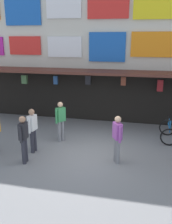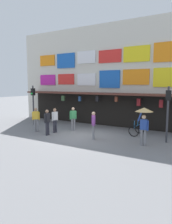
{
  "view_description": "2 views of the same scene",
  "coord_description": "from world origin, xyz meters",
  "px_view_note": "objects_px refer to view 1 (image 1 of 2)",
  "views": [
    {
      "loc": [
        1.67,
        -8.11,
        4.16
      ],
      "look_at": [
        -0.32,
        0.77,
        1.4
      ],
      "focal_mm": 39.7,
      "sensor_mm": 36.0,
      "label": 1
    },
    {
      "loc": [
        7.36,
        -11.62,
        3.32
      ],
      "look_at": [
        0.18,
        0.14,
        1.55
      ],
      "focal_mm": 34.82,
      "sensor_mm": 36.0,
      "label": 2
    }
  ],
  "objects_px": {
    "pedestrian_in_red": "(117,137)",
    "pedestrian_in_purple": "(61,119)",
    "pedestrian_in_black": "(33,128)",
    "bicycle_parked": "(168,131)",
    "pedestrian_in_yellow": "(24,137)"
  },
  "relations": [
    {
      "from": "pedestrian_in_purple",
      "to": "pedestrian_in_red",
      "type": "distance_m",
      "value": 2.79
    },
    {
      "from": "bicycle_parked",
      "to": "pedestrian_in_purple",
      "type": "distance_m",
      "value": 4.51
    },
    {
      "from": "bicycle_parked",
      "to": "pedestrian_in_black",
      "type": "xyz_separation_m",
      "value": [
        -5.05,
        -2.23,
        0.55
      ]
    },
    {
      "from": "pedestrian_in_yellow",
      "to": "bicycle_parked",
      "type": "bearing_deg",
      "value": 31.67
    },
    {
      "from": "pedestrian_in_red",
      "to": "pedestrian_in_purple",
      "type": "bearing_deg",
      "value": 151.01
    },
    {
      "from": "bicycle_parked",
      "to": "pedestrian_in_purple",
      "type": "bearing_deg",
      "value": -166.63
    },
    {
      "from": "pedestrian_in_black",
      "to": "bicycle_parked",
      "type": "bearing_deg",
      "value": 23.82
    },
    {
      "from": "bicycle_parked",
      "to": "pedestrian_in_purple",
      "type": "relative_size",
      "value": 0.7
    },
    {
      "from": "pedestrian_in_purple",
      "to": "pedestrian_in_yellow",
      "type": "distance_m",
      "value": 2.14
    },
    {
      "from": "pedestrian_in_purple",
      "to": "pedestrian_in_black",
      "type": "height_order",
      "value": "same"
    },
    {
      "from": "bicycle_parked",
      "to": "pedestrian_in_black",
      "type": "distance_m",
      "value": 5.55
    },
    {
      "from": "pedestrian_in_purple",
      "to": "pedestrian_in_black",
      "type": "xyz_separation_m",
      "value": [
        -0.7,
        -1.19,
        0.0
      ]
    },
    {
      "from": "pedestrian_in_purple",
      "to": "pedestrian_in_red",
      "type": "relative_size",
      "value": 1.0
    },
    {
      "from": "pedestrian_in_purple",
      "to": "pedestrian_in_yellow",
      "type": "relative_size",
      "value": 1.0
    },
    {
      "from": "bicycle_parked",
      "to": "pedestrian_in_yellow",
      "type": "relative_size",
      "value": 0.7
    }
  ]
}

